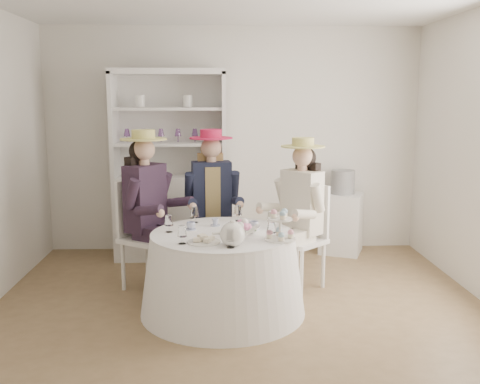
{
  "coord_description": "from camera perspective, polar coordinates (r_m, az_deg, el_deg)",
  "views": [
    {
      "loc": [
        -0.2,
        -4.51,
        1.87
      ],
      "look_at": [
        0.0,
        0.1,
        1.05
      ],
      "focal_mm": 40.0,
      "sensor_mm": 36.0,
      "label": 1
    }
  ],
  "objects": [
    {
      "name": "ground",
      "position": [
        4.89,
        0.05,
        -12.42
      ],
      "size": [
        4.5,
        4.5,
        0.0
      ],
      "primitive_type": "plane",
      "color": "brown",
      "rests_on": "ground"
    },
    {
      "name": "wall_back",
      "position": [
        6.53,
        -0.72,
        5.53
      ],
      "size": [
        4.5,
        0.0,
        4.5
      ],
      "primitive_type": "plane",
      "rotation": [
        1.57,
        0.0,
        0.0
      ],
      "color": "silver",
      "rests_on": "ground"
    },
    {
      "name": "wall_front",
      "position": [
        2.57,
        2.0,
        -1.64
      ],
      "size": [
        4.5,
        0.0,
        4.5
      ],
      "primitive_type": "plane",
      "rotation": [
        -1.57,
        0.0,
        0.0
      ],
      "color": "silver",
      "rests_on": "ground"
    },
    {
      "name": "tea_table",
      "position": [
        4.73,
        -1.85,
        -8.6
      ],
      "size": [
        1.44,
        1.44,
        0.71
      ],
      "rotation": [
        0.0,
        0.0,
        -0.06
      ],
      "color": "white",
      "rests_on": "ground"
    },
    {
      "name": "hutch",
      "position": [
        6.3,
        -7.36,
        -0.0
      ],
      "size": [
        1.48,
        0.97,
        2.18
      ],
      "rotation": [
        0.0,
        0.0,
        -0.41
      ],
      "color": "silver",
      "rests_on": "ground"
    },
    {
      "name": "side_table",
      "position": [
        6.61,
        10.76,
        -3.27
      ],
      "size": [
        0.61,
        0.61,
        0.73
      ],
      "primitive_type": "cube",
      "rotation": [
        0.0,
        0.0,
        -0.39
      ],
      "color": "silver",
      "rests_on": "ground"
    },
    {
      "name": "hatbox",
      "position": [
        6.51,
        10.91,
        1.05
      ],
      "size": [
        0.31,
        0.31,
        0.28
      ],
      "primitive_type": "cylinder",
      "rotation": [
        0.0,
        0.0,
        -0.1
      ],
      "color": "black",
      "rests_on": "side_table"
    },
    {
      "name": "guest_left",
      "position": [
        5.24,
        -9.83,
        -0.93
      ],
      "size": [
        0.67,
        0.63,
        1.57
      ],
      "rotation": [
        0.0,
        0.0,
        0.98
      ],
      "color": "silver",
      "rests_on": "ground"
    },
    {
      "name": "guest_mid",
      "position": [
        5.52,
        -3.02,
        -0.3
      ],
      "size": [
        0.57,
        0.6,
        1.55
      ],
      "rotation": [
        0.0,
        0.0,
        0.14
      ],
      "color": "silver",
      "rests_on": "ground"
    },
    {
      "name": "guest_right",
      "position": [
        5.22,
        6.41,
        -1.37
      ],
      "size": [
        0.64,
        0.62,
        1.49
      ],
      "rotation": [
        0.0,
        0.0,
        -0.84
      ],
      "color": "silver",
      "rests_on": "ground"
    },
    {
      "name": "spare_chair",
      "position": [
        6.02,
        -3.35,
        -3.39
      ],
      "size": [
        0.39,
        0.39,
        0.88
      ],
      "rotation": [
        0.0,
        0.0,
        3.06
      ],
      "color": "silver",
      "rests_on": "ground"
    },
    {
      "name": "teacup_a",
      "position": [
        4.74,
        -5.27,
        -3.68
      ],
      "size": [
        0.09,
        0.09,
        0.06
      ],
      "primitive_type": "imported",
      "rotation": [
        0.0,
        0.0,
        -0.17
      ],
      "color": "white",
      "rests_on": "tea_table"
    },
    {
      "name": "teacup_b",
      "position": [
        4.87,
        -2.66,
        -3.29
      ],
      "size": [
        0.08,
        0.08,
        0.06
      ],
      "primitive_type": "imported",
      "rotation": [
        0.0,
        0.0,
        0.29
      ],
      "color": "white",
      "rests_on": "tea_table"
    },
    {
      "name": "teacup_c",
      "position": [
        4.74,
        1.48,
        -3.63
      ],
      "size": [
        0.1,
        0.1,
        0.07
      ],
      "primitive_type": "imported",
      "rotation": [
        0.0,
        0.0,
        0.15
      ],
      "color": "white",
      "rests_on": "tea_table"
    },
    {
      "name": "flower_bowl",
      "position": [
        4.63,
        0.89,
        -4.04
      ],
      "size": [
        0.25,
        0.25,
        0.05
      ],
      "primitive_type": "imported",
      "rotation": [
        0.0,
        0.0,
        -0.2
      ],
      "color": "white",
      "rests_on": "tea_table"
    },
    {
      "name": "flower_arrangement",
      "position": [
        4.52,
        0.23,
        -3.69
      ],
      "size": [
        0.16,
        0.17,
        0.06
      ],
      "rotation": [
        0.0,
        0.0,
        -0.16
      ],
      "color": "pink",
      "rests_on": "tea_table"
    },
    {
      "name": "table_teapot",
      "position": [
        4.23,
        -0.76,
        -4.53
      ],
      "size": [
        0.28,
        0.2,
        0.21
      ],
      "rotation": [
        0.0,
        0.0,
        -0.07
      ],
      "color": "white",
      "rests_on": "tea_table"
    },
    {
      "name": "sandwich_plate",
      "position": [
        4.33,
        -3.87,
        -5.22
      ],
      "size": [
        0.27,
        0.27,
        0.06
      ],
      "rotation": [
        0.0,
        0.0,
        0.18
      ],
      "color": "white",
      "rests_on": "tea_table"
    },
    {
      "name": "cupcake_stand",
      "position": [
        4.4,
        4.3,
        -3.97
      ],
      "size": [
        0.26,
        0.26,
        0.25
      ],
      "rotation": [
        0.0,
        0.0,
        0.18
      ],
      "color": "white",
      "rests_on": "tea_table"
    },
    {
      "name": "stemware_set",
      "position": [
        4.61,
        -1.88,
        -3.48
      ],
      "size": [
        0.98,
        0.99,
        0.15
      ],
      "color": "white",
      "rests_on": "tea_table"
    }
  ]
}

